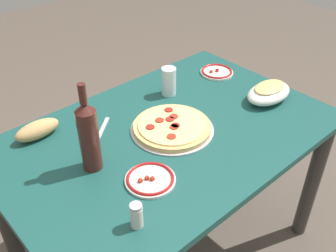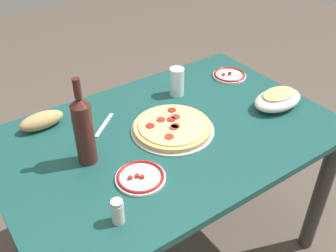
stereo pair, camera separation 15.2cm
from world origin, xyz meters
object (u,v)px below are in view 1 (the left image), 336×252
object	(u,v)px
water_glass	(169,81)
spice_shaker	(136,215)
dining_table	(168,156)
side_plate_far	(150,179)
pepperoni_pizza	(171,127)
wine_bottle	(89,135)
side_plate_near	(217,72)
bread_loaf	(37,130)
baked_pasta_dish	(269,92)

from	to	relation	value
water_glass	spice_shaker	bearing A→B (deg)	-139.11
dining_table	side_plate_far	xyz separation A→B (m)	(-0.23, -0.17, 0.13)
dining_table	pepperoni_pizza	world-z (taller)	pepperoni_pizza
wine_bottle	water_glass	size ratio (longest dim) A/B	2.58
pepperoni_pizza	side_plate_near	world-z (taller)	pepperoni_pizza
pepperoni_pizza	side_plate_far	bearing A→B (deg)	-145.79
bread_loaf	side_plate_far	bearing A→B (deg)	-71.00
baked_pasta_dish	spice_shaker	bearing A→B (deg)	-169.16
dining_table	water_glass	size ratio (longest dim) A/B	10.22
bread_loaf	spice_shaker	world-z (taller)	spice_shaker
side_plate_near	bread_loaf	xyz separation A→B (m)	(-0.92, 0.11, 0.03)
pepperoni_pizza	side_plate_far	distance (m)	0.31
dining_table	baked_pasta_dish	size ratio (longest dim) A/B	5.57
dining_table	side_plate_near	xyz separation A→B (m)	(0.52, 0.21, 0.13)
baked_pasta_dish	spice_shaker	size ratio (longest dim) A/B	2.76
bread_loaf	wine_bottle	bearing A→B (deg)	-77.81
baked_pasta_dish	bread_loaf	world-z (taller)	baked_pasta_dish
pepperoni_pizza	water_glass	xyz separation A→B (m)	(0.18, 0.21, 0.05)
water_glass	spice_shaker	distance (m)	0.77
side_plate_far	side_plate_near	bearing A→B (deg)	26.53
pepperoni_pizza	side_plate_far	world-z (taller)	pepperoni_pizza
bread_loaf	pepperoni_pizza	bearing A→B (deg)	-36.52
side_plate_far	spice_shaker	bearing A→B (deg)	-141.75
wine_bottle	side_plate_near	size ratio (longest dim) A/B	2.05
pepperoni_pizza	water_glass	size ratio (longest dim) A/B	2.58
dining_table	side_plate_near	bearing A→B (deg)	21.72
side_plate_far	bread_loaf	world-z (taller)	bread_loaf
dining_table	side_plate_near	distance (m)	0.57
dining_table	side_plate_far	world-z (taller)	side_plate_far
side_plate_near	spice_shaker	distance (m)	1.03
spice_shaker	baked_pasta_dish	bearing A→B (deg)	10.84
water_glass	bread_loaf	distance (m)	0.61
side_plate_near	bread_loaf	size ratio (longest dim) A/B	0.91
water_glass	side_plate_far	xyz separation A→B (m)	(-0.43, -0.39, -0.06)
pepperoni_pizza	wine_bottle	size ratio (longest dim) A/B	1.00
dining_table	spice_shaker	bearing A→B (deg)	-143.17
water_glass	side_plate_far	size ratio (longest dim) A/B	0.75
dining_table	water_glass	distance (m)	0.35
side_plate_far	spice_shaker	xyz separation A→B (m)	(-0.15, -0.12, 0.03)
baked_pasta_dish	water_glass	world-z (taller)	water_glass
pepperoni_pizza	spice_shaker	distance (m)	0.50
pepperoni_pizza	wine_bottle	xyz separation A→B (m)	(-0.36, 0.02, 0.13)
baked_pasta_dish	wine_bottle	xyz separation A→B (m)	(-0.84, 0.14, 0.10)
pepperoni_pizza	bread_loaf	xyz separation A→B (m)	(-0.42, 0.31, 0.02)
dining_table	bread_loaf	world-z (taller)	bread_loaf
water_glass	wine_bottle	bearing A→B (deg)	-160.11
wine_bottle	spice_shaker	size ratio (longest dim) A/B	3.88
side_plate_near	spice_shaker	bearing A→B (deg)	-151.29
water_glass	spice_shaker	size ratio (longest dim) A/B	1.50
dining_table	spice_shaker	world-z (taller)	spice_shaker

